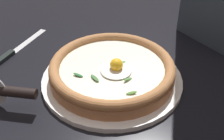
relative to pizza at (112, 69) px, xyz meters
name	(u,v)px	position (x,y,z in m)	size (l,w,h in m)	color
ground_plane	(96,89)	(0.04, -0.01, -0.05)	(2.40, 2.40, 0.03)	black
pizza_plate	(112,79)	(0.00, 0.00, -0.03)	(0.33, 0.33, 0.01)	white
pizza	(112,69)	(0.00, 0.00, 0.00)	(0.29, 0.29, 0.06)	#B07046
pizza_cutter	(5,91)	(0.22, -0.07, 0.01)	(0.11, 0.12, 0.09)	silver
table_knife	(10,54)	(0.14, -0.26, -0.03)	(0.22, 0.12, 0.01)	silver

